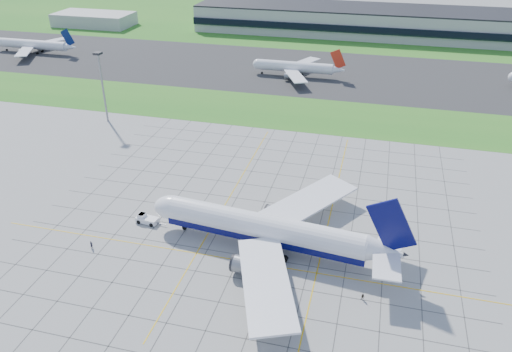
{
  "coord_description": "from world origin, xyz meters",
  "views": [
    {
      "loc": [
        26.49,
        -88.06,
        71.41
      ],
      "look_at": [
        -2.77,
        25.13,
        7.0
      ],
      "focal_mm": 35.0,
      "sensor_mm": 36.0,
      "label": 1
    }
  ],
  "objects": [
    {
      "name": "ground",
      "position": [
        0.0,
        0.0,
        0.0
      ],
      "size": [
        1400.0,
        1400.0,
        0.0
      ],
      "primitive_type": "plane",
      "color": "#9C9C97",
      "rests_on": "ground"
    },
    {
      "name": "grass_median",
      "position": [
        0.0,
        90.0,
        0.02
      ],
      "size": [
        700.0,
        35.0,
        0.04
      ],
      "primitive_type": "cube",
      "color": "#246F1F",
      "rests_on": "ground"
    },
    {
      "name": "asphalt_taxiway",
      "position": [
        0.0,
        145.0,
        0.03
      ],
      "size": [
        700.0,
        75.0,
        0.04
      ],
      "primitive_type": "cube",
      "color": "#383838",
      "rests_on": "ground"
    },
    {
      "name": "grass_far",
      "position": [
        0.0,
        255.0,
        0.02
      ],
      "size": [
        700.0,
        145.0,
        0.04
      ],
      "primitive_type": "cube",
      "color": "#246F1F",
      "rests_on": "ground"
    },
    {
      "name": "apron_markings",
      "position": [
        0.43,
        11.09,
        0.02
      ],
      "size": [
        120.0,
        130.0,
        0.03
      ],
      "color": "#474744",
      "rests_on": "ground"
    },
    {
      "name": "terminal",
      "position": [
        40.0,
        229.87,
        7.89
      ],
      "size": [
        260.0,
        43.0,
        15.8
      ],
      "color": "#B7B7B2",
      "rests_on": "ground"
    },
    {
      "name": "service_block",
      "position": [
        -160.0,
        210.0,
        4.0
      ],
      "size": [
        50.0,
        25.0,
        8.0
      ],
      "primitive_type": "cube",
      "color": "#B7B7B2",
      "rests_on": "ground"
    },
    {
      "name": "light_mast",
      "position": [
        -70.0,
        65.0,
        16.18
      ],
      "size": [
        2.5,
        2.5,
        25.6
      ],
      "color": "gray",
      "rests_on": "ground"
    },
    {
      "name": "airliner",
      "position": [
        5.11,
        4.09,
        5.33
      ],
      "size": [
        61.91,
        62.45,
        19.5
      ],
      "rotation": [
        0.0,
        0.0,
        -0.1
      ],
      "color": "white",
      "rests_on": "ground"
    },
    {
      "name": "pushback_tug",
      "position": [
        -26.75,
        6.87,
        1.01
      ],
      "size": [
        8.24,
        3.34,
        2.27
      ],
      "rotation": [
        0.0,
        0.0,
        -0.1
      ],
      "color": "white",
      "rests_on": "ground"
    },
    {
      "name": "crew_near",
      "position": [
        -34.48,
        -6.29,
        0.97
      ],
      "size": [
        0.6,
        0.79,
        1.94
      ],
      "primitive_type": "imported",
      "rotation": [
        0.0,
        0.0,
        1.37
      ],
      "color": "black",
      "rests_on": "ground"
    },
    {
      "name": "crew_far",
      "position": [
        28.3,
        -8.04,
        0.79
      ],
      "size": [
        0.86,
        0.72,
        1.58
      ],
      "primitive_type": "imported",
      "rotation": [
        0.0,
        0.0,
        -0.17
      ],
      "color": "black",
      "rests_on": "ground"
    },
    {
      "name": "distant_jet_0",
      "position": [
        -155.47,
        141.03,
        4.49
      ],
      "size": [
        45.32,
        42.66,
        14.08
      ],
      "color": "white",
      "rests_on": "ground"
    },
    {
      "name": "distant_jet_1",
      "position": [
        -12.2,
        135.42,
        4.49
      ],
      "size": [
        40.85,
        42.66,
        14.08
      ],
      "color": "white",
      "rests_on": "ground"
    }
  ]
}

